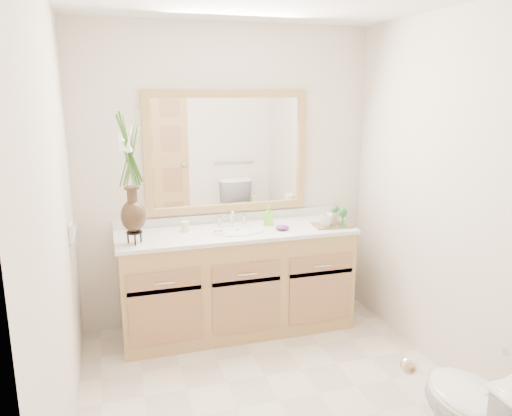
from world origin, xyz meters
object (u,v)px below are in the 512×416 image
object	(u,v)px
tray	(332,225)
flower_vase	(130,163)
tumbler	(185,226)
soap_bottle	(268,216)

from	to	relation	value
tray	flower_vase	bearing A→B (deg)	-173.95
flower_vase	tray	distance (m)	1.64
flower_vase	tumbler	xyz separation A→B (m)	(0.39, 0.20, -0.53)
tumbler	flower_vase	bearing A→B (deg)	-152.72
flower_vase	soap_bottle	world-z (taller)	flower_vase
flower_vase	tumbler	size ratio (longest dim) A/B	10.55
flower_vase	soap_bottle	size ratio (longest dim) A/B	5.94
soap_bottle	tray	world-z (taller)	soap_bottle
flower_vase	tray	xyz separation A→B (m)	(1.54, 0.02, -0.57)
tumbler	tray	size ratio (longest dim) A/B	0.27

